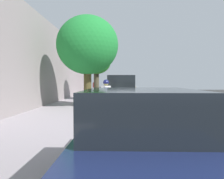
% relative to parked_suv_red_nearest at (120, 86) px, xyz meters
% --- Properties ---
extents(ground, '(61.26, 61.26, 0.00)m').
position_rel_parked_suv_red_nearest_xyz_m(ground, '(-1.04, 15.06, -1.03)').
color(ground, '#343434').
extents(sidewalk, '(3.62, 38.29, 0.13)m').
position_rel_parked_suv_red_nearest_xyz_m(sidewalk, '(2.83, 15.06, -0.96)').
color(sidewalk, '#A69BA3').
rests_on(sidewalk, ground).
extents(curb_edge, '(0.16, 38.29, 0.13)m').
position_rel_parked_suv_red_nearest_xyz_m(curb_edge, '(0.94, 15.06, -0.96)').
color(curb_edge, gray).
rests_on(curb_edge, ground).
extents(lane_stripe_centre, '(0.14, 35.80, 0.01)m').
position_rel_parked_suv_red_nearest_xyz_m(lane_stripe_centre, '(-4.26, 13.82, -1.02)').
color(lane_stripe_centre, white).
rests_on(lane_stripe_centre, ground).
extents(lane_stripe_bike_edge, '(0.12, 38.29, 0.01)m').
position_rel_parked_suv_red_nearest_xyz_m(lane_stripe_bike_edge, '(-0.53, 15.06, -1.02)').
color(lane_stripe_bike_edge, white).
rests_on(lane_stripe_bike_edge, ground).
extents(building_facade, '(0.50, 38.29, 5.49)m').
position_rel_parked_suv_red_nearest_xyz_m(building_facade, '(4.89, 15.06, 1.72)').
color(building_facade, gray).
rests_on(building_facade, ground).
extents(parked_suv_red_nearest, '(1.98, 4.71, 1.99)m').
position_rel_parked_suv_red_nearest_xyz_m(parked_suv_red_nearest, '(0.00, 0.00, 0.00)').
color(parked_suv_red_nearest, maroon).
rests_on(parked_suv_red_nearest, ground).
extents(parked_suv_tan_second, '(2.12, 4.77, 1.99)m').
position_rel_parked_suv_red_nearest_xyz_m(parked_suv_tan_second, '(-0.09, 14.39, 0.00)').
color(parked_suv_tan_second, tan).
rests_on(parked_suv_tan_second, ground).
extents(parked_sedan_dark_blue_mid, '(1.85, 4.41, 1.52)m').
position_rel_parked_suv_red_nearest_xyz_m(parked_sedan_dark_blue_mid, '(-0.26, 26.90, -0.27)').
color(parked_sedan_dark_blue_mid, navy).
rests_on(parked_sedan_dark_blue_mid, ground).
extents(bicycle_at_curb, '(1.17, 1.38, 0.79)m').
position_rel_parked_suv_red_nearest_xyz_m(bicycle_at_curb, '(0.47, 19.85, -0.64)').
color(bicycle_at_curb, black).
rests_on(bicycle_at_curb, ground).
extents(cyclist_with_backpack, '(0.53, 0.55, 1.71)m').
position_rel_parked_suv_red_nearest_xyz_m(cyclist_with_backpack, '(0.69, 19.39, 0.01)').
color(cyclist_with_backpack, '#C6B284').
rests_on(cyclist_with_backpack, ground).
extents(street_tree_near_cyclist, '(2.29, 2.29, 4.00)m').
position_rel_parked_suv_red_nearest_xyz_m(street_tree_near_cyclist, '(1.92, 11.09, 2.06)').
color(street_tree_near_cyclist, '#4A4430').
rests_on(street_tree_near_cyclist, sidewalk).
extents(street_tree_mid_block, '(3.55, 3.55, 5.27)m').
position_rel_parked_suv_red_nearest_xyz_m(street_tree_mid_block, '(1.92, 16.33, 2.66)').
color(street_tree_mid_block, '#494021').
rests_on(street_tree_mid_block, sidewalk).
extents(pedestrian_on_phone, '(0.50, 0.43, 1.58)m').
position_rel_parked_suv_red_nearest_xyz_m(pedestrian_on_phone, '(2.77, 3.72, -0.01)').
color(pedestrian_on_phone, black).
rests_on(pedestrian_on_phone, sidewalk).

